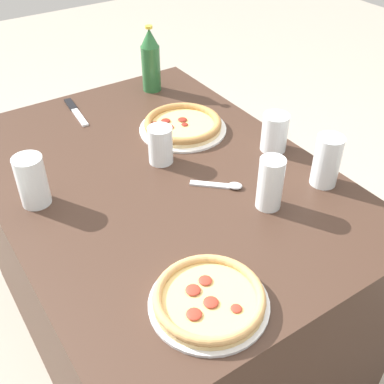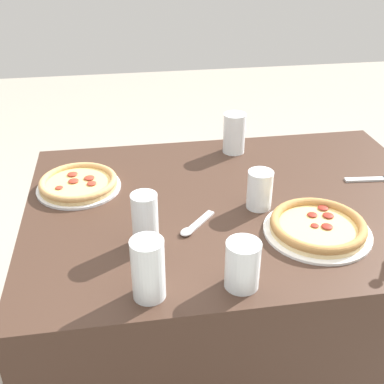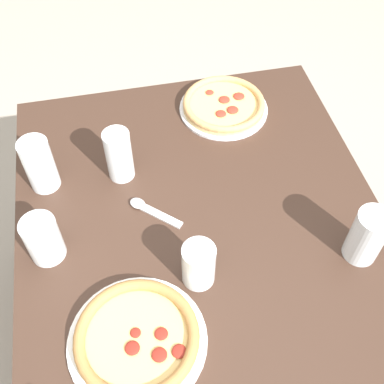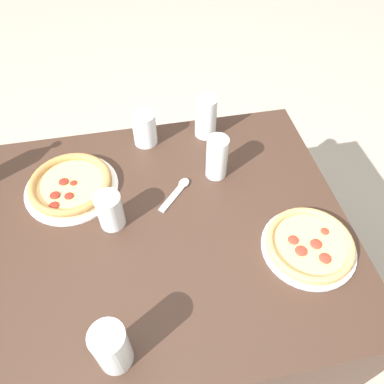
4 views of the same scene
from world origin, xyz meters
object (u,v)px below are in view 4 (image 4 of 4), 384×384
at_px(glass_mango_juice, 110,211).
at_px(glass_iced_tea, 206,118).
at_px(glass_cola, 145,129).
at_px(spoon, 179,189).
at_px(glass_orange_juice, 112,349).
at_px(pizza_veggie, 71,185).
at_px(pizza_pepperoni, 309,245).
at_px(glass_water, 217,159).

xyz_separation_m(glass_mango_juice, glass_iced_tea, (0.35, 0.33, 0.01)).
height_order(glass_iced_tea, glass_cola, glass_iced_tea).
relative_size(glass_mango_juice, spoon, 0.91).
xyz_separation_m(glass_mango_juice, glass_orange_juice, (-0.02, -0.39, 0.01)).
bearing_deg(pizza_veggie, glass_cola, 34.28).
xyz_separation_m(pizza_pepperoni, glass_orange_juice, (-0.55, -0.19, 0.05)).
height_order(glass_cola, spoon, glass_cola).
xyz_separation_m(pizza_veggie, glass_water, (0.47, -0.02, 0.05)).
height_order(pizza_pepperoni, spoon, pizza_pepperoni).
bearing_deg(glass_iced_tea, pizza_pepperoni, -71.14).
relative_size(pizza_pepperoni, glass_orange_juice, 1.82).
bearing_deg(glass_mango_juice, glass_iced_tea, 43.38).
height_order(glass_iced_tea, spoon, glass_iced_tea).
xyz_separation_m(pizza_veggie, glass_cola, (0.26, 0.18, 0.04)).
bearing_deg(glass_water, glass_iced_tea, 87.64).
height_order(glass_mango_juice, glass_iced_tea, glass_iced_tea).
distance_m(glass_mango_juice, glass_cola, 0.36).
distance_m(pizza_pepperoni, glass_iced_tea, 0.56).
relative_size(glass_orange_juice, spoon, 1.13).
relative_size(pizza_pepperoni, glass_mango_juice, 2.27).
bearing_deg(pizza_veggie, glass_water, -2.85).
height_order(glass_mango_juice, spoon, glass_mango_juice).
distance_m(glass_mango_juice, glass_water, 0.37).
bearing_deg(glass_iced_tea, spoon, -119.43).
xyz_separation_m(pizza_veggie, glass_mango_juice, (0.12, -0.16, 0.04)).
bearing_deg(glass_water, spoon, -159.75).
bearing_deg(glass_iced_tea, glass_orange_juice, -117.09).
height_order(glass_mango_juice, glass_cola, glass_cola).
bearing_deg(glass_orange_juice, glass_mango_juice, 87.74).
height_order(glass_mango_juice, glass_orange_juice, glass_orange_juice).
relative_size(glass_iced_tea, glass_water, 1.01).
bearing_deg(glass_cola, glass_iced_tea, 0.30).
bearing_deg(glass_orange_juice, glass_cola, 78.07).
height_order(pizza_pepperoni, glass_water, glass_water).
bearing_deg(glass_cola, glass_mango_juice, -112.34).
relative_size(pizza_pepperoni, pizza_veggie, 0.90).
relative_size(glass_mango_juice, glass_cola, 0.97).
bearing_deg(glass_iced_tea, pizza_veggie, -159.55).
bearing_deg(glass_water, glass_mango_juice, -158.84).
bearing_deg(pizza_veggie, glass_mango_juice, -52.27).
height_order(pizza_veggie, glass_orange_juice, glass_orange_juice).
bearing_deg(glass_orange_juice, glass_water, 55.29).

